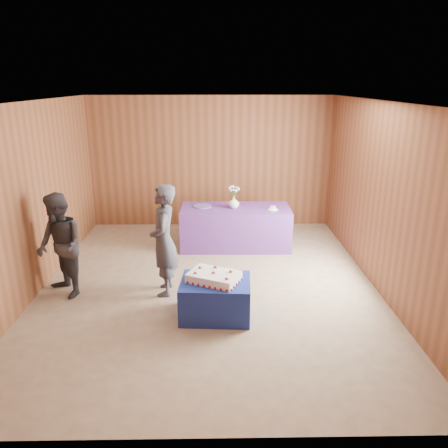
{
  "coord_description": "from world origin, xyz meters",
  "views": [
    {
      "loc": [
        0.12,
        -6.03,
        2.95
      ],
      "look_at": [
        0.23,
        0.1,
        0.95
      ],
      "focal_mm": 35.0,
      "sensor_mm": 36.0,
      "label": 1
    }
  ],
  "objects_px": {
    "serving_table": "(235,227)",
    "cake_table": "(215,298)",
    "sheet_cake": "(214,277)",
    "guest_left": "(164,240)",
    "vase": "(234,202)",
    "guest_right": "(60,246)"
  },
  "relations": [
    {
      "from": "cake_table",
      "to": "guest_left",
      "type": "height_order",
      "value": "guest_left"
    },
    {
      "from": "serving_table",
      "to": "guest_left",
      "type": "bearing_deg",
      "value": -119.57
    },
    {
      "from": "serving_table",
      "to": "guest_left",
      "type": "distance_m",
      "value": 2.22
    },
    {
      "from": "serving_table",
      "to": "cake_table",
      "type": "bearing_deg",
      "value": -97.39
    },
    {
      "from": "guest_left",
      "to": "vase",
      "type": "bearing_deg",
      "value": 147.54
    },
    {
      "from": "guest_left",
      "to": "guest_right",
      "type": "xyz_separation_m",
      "value": [
        -1.45,
        -0.06,
        -0.05
      ]
    },
    {
      "from": "vase",
      "to": "guest_right",
      "type": "xyz_separation_m",
      "value": [
        -2.51,
        -1.92,
        -0.1
      ]
    },
    {
      "from": "cake_table",
      "to": "vase",
      "type": "relative_size",
      "value": 4.25
    },
    {
      "from": "serving_table",
      "to": "vase",
      "type": "distance_m",
      "value": 0.48
    },
    {
      "from": "serving_table",
      "to": "sheet_cake",
      "type": "xyz_separation_m",
      "value": [
        -0.39,
        -2.56,
        0.18
      ]
    },
    {
      "from": "serving_table",
      "to": "sheet_cake",
      "type": "height_order",
      "value": "serving_table"
    },
    {
      "from": "cake_table",
      "to": "serving_table",
      "type": "bearing_deg",
      "value": 85.33
    },
    {
      "from": "sheet_cake",
      "to": "guest_right",
      "type": "xyz_separation_m",
      "value": [
        -2.16,
        0.63,
        0.2
      ]
    },
    {
      "from": "sheet_cake",
      "to": "vase",
      "type": "height_order",
      "value": "vase"
    },
    {
      "from": "guest_left",
      "to": "sheet_cake",
      "type": "bearing_deg",
      "value": 43.33
    },
    {
      "from": "serving_table",
      "to": "guest_left",
      "type": "xyz_separation_m",
      "value": [
        -1.1,
        -1.88,
        0.43
      ]
    },
    {
      "from": "serving_table",
      "to": "guest_left",
      "type": "height_order",
      "value": "guest_left"
    },
    {
      "from": "cake_table",
      "to": "vase",
      "type": "height_order",
      "value": "vase"
    },
    {
      "from": "guest_right",
      "to": "cake_table",
      "type": "bearing_deg",
      "value": 31.84
    },
    {
      "from": "vase",
      "to": "sheet_cake",
      "type": "bearing_deg",
      "value": -97.85
    },
    {
      "from": "serving_table",
      "to": "sheet_cake",
      "type": "bearing_deg",
      "value": -97.79
    },
    {
      "from": "serving_table",
      "to": "vase",
      "type": "bearing_deg",
      "value": -158.48
    }
  ]
}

